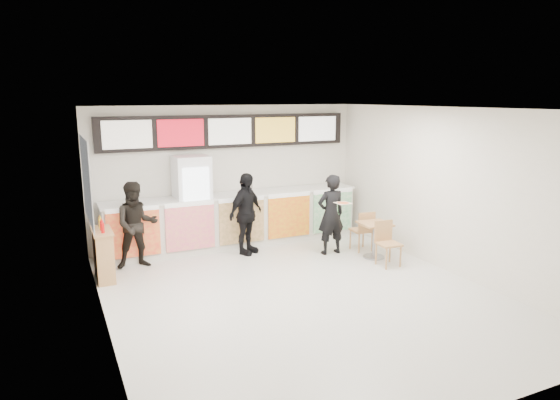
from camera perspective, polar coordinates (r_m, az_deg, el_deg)
floor at (r=8.28m, az=2.50°, el=-10.84°), size 7.00×7.00×0.00m
ceiling at (r=7.65m, az=2.70°, el=10.39°), size 7.00×7.00×0.00m
wall_back at (r=11.00m, az=-5.88°, el=2.91°), size 6.00×0.00×6.00m
wall_left at (r=7.00m, az=-19.77°, el=-2.85°), size 0.00×7.00×7.00m
wall_right at (r=9.57m, az=18.74°, el=1.01°), size 0.00×7.00×7.00m
service_counter at (r=10.80m, az=-5.06°, el=-2.26°), size 5.56×0.77×1.14m
menu_board at (r=10.81m, az=-5.83°, el=7.83°), size 5.50×0.14×0.70m
drinks_fridge at (r=10.45m, az=-9.96°, el=-0.46°), size 0.70×0.67×2.00m
mirror_panel at (r=9.35m, az=-21.27°, el=2.15°), size 0.01×2.00×1.50m
customer_main at (r=10.20m, az=5.84°, el=-1.66°), size 0.60×0.40×1.65m
customer_left at (r=9.71m, az=-16.08°, el=-2.77°), size 0.83×0.67×1.64m
customer_mid at (r=10.16m, az=-3.92°, el=-1.59°), size 1.05×0.87×1.68m
pizza_slice at (r=9.75m, az=7.23°, el=-0.31°), size 0.36×0.36×0.02m
cafe_table at (r=10.14m, az=10.75°, el=-3.79°), size 0.63×1.49×0.85m
condiment_ledge at (r=9.34m, az=-19.51°, el=-5.86°), size 0.33×0.81×1.08m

